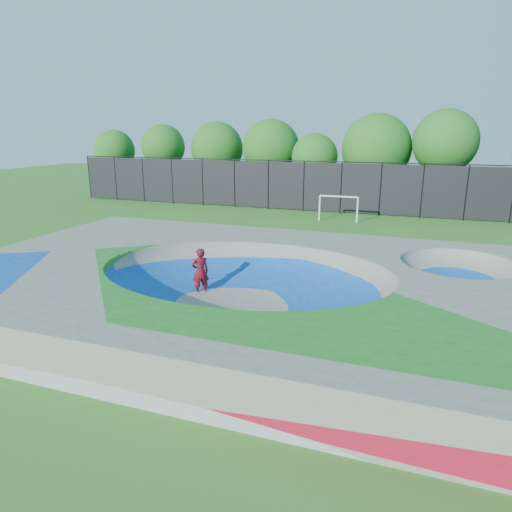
# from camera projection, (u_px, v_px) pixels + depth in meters

# --- Properties ---
(ground) EXTENTS (120.00, 120.00, 0.00)m
(ground) POSITION_uv_depth(u_px,v_px,m) (245.00, 306.00, 17.16)
(ground) COLOR #2B661C
(ground) RESTS_ON ground
(skate_deck) EXTENTS (22.00, 14.00, 1.50)m
(skate_deck) POSITION_uv_depth(u_px,v_px,m) (245.00, 287.00, 16.96)
(skate_deck) COLOR gray
(skate_deck) RESTS_ON ground
(skater) EXTENTS (0.83, 0.81, 1.92)m
(skater) POSITION_uv_depth(u_px,v_px,m) (200.00, 272.00, 18.07)
(skater) COLOR #B20E20
(skater) RESTS_ON ground
(skateboard) EXTENTS (0.71, 0.71, 0.05)m
(skateboard) POSITION_uv_depth(u_px,v_px,m) (201.00, 294.00, 18.32)
(skateboard) COLOR black
(skateboard) RESTS_ON ground
(soccer_goal) EXTENTS (2.83, 0.12, 1.87)m
(soccer_goal) POSITION_uv_depth(u_px,v_px,m) (338.00, 204.00, 32.56)
(soccer_goal) COLOR silver
(soccer_goal) RESTS_ON ground
(fence) EXTENTS (48.09, 0.09, 4.04)m
(fence) POSITION_uv_depth(u_px,v_px,m) (341.00, 187.00, 35.65)
(fence) COLOR black
(fence) RESTS_ON ground
(treeline) EXTENTS (52.47, 7.06, 8.04)m
(treeline) POSITION_uv_depth(u_px,v_px,m) (373.00, 149.00, 38.77)
(treeline) COLOR #493124
(treeline) RESTS_ON ground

